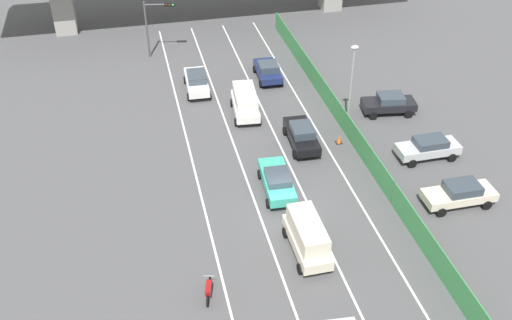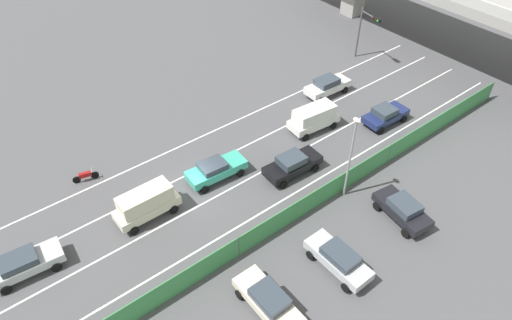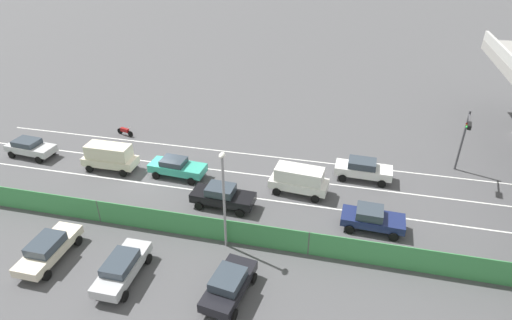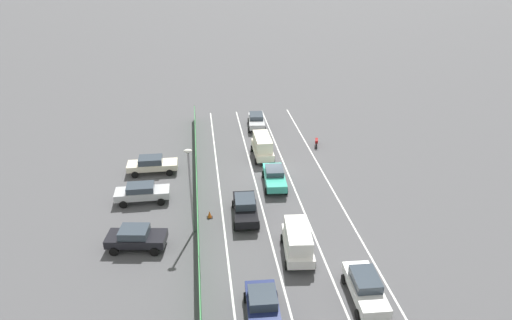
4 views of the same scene
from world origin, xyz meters
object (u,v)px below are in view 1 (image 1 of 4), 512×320
object	(u,v)px
car_hatchback_white	(197,81)
car_taxi_teal	(277,181)
motorcycle	(209,290)
car_sedan_black	(302,135)
parked_sedan_dark	(389,103)
traffic_cone	(339,140)
car_van_cream	(307,236)
parked_wagon_silver	(428,147)
car_van_white	(245,101)
traffic_light	(156,18)
street_lamp	(352,80)
parked_sedan_cream	(460,193)
car_sedan_navy	(268,70)

from	to	relation	value
car_hatchback_white	car_taxi_teal	distance (m)	15.30
motorcycle	car_sedan_black	bearing A→B (deg)	54.69
parked_sedan_dark	traffic_cone	world-z (taller)	parked_sedan_dark
car_van_cream	parked_wagon_silver	world-z (taller)	car_van_cream
car_van_white	car_sedan_black	xyz separation A→B (m)	(3.12, -5.24, -0.30)
car_sedan_black	traffic_light	world-z (taller)	traffic_light
car_van_cream	traffic_light	distance (m)	29.19
car_taxi_teal	parked_wagon_silver	size ratio (longest dim) A/B	1.05
parked_wagon_silver	street_lamp	bearing A→B (deg)	129.84
car_hatchback_white	traffic_cone	bearing A→B (deg)	-48.67
car_taxi_teal	traffic_light	distance (m)	23.41
car_van_white	street_lamp	distance (m)	8.69
parked_sedan_cream	car_sedan_navy	bearing A→B (deg)	111.58
parked_sedan_cream	car_sedan_black	bearing A→B (deg)	131.69
parked_sedan_cream	traffic_cone	bearing A→B (deg)	120.71
traffic_light	street_lamp	xyz separation A→B (m)	(12.89, -16.14, 0.43)
street_lamp	car_hatchback_white	bearing A→B (deg)	140.57
car_van_white	car_hatchback_white	bearing A→B (deg)	123.45
car_sedan_navy	parked_sedan_cream	distance (m)	21.14
car_taxi_teal	car_sedan_navy	xyz separation A→B (m)	(3.34, 15.69, -0.01)
street_lamp	car_van_white	bearing A→B (deg)	152.61
car_hatchback_white	traffic_cone	xyz separation A→B (m)	(9.14, -10.39, -0.66)
car_van_white	car_taxi_teal	xyz separation A→B (m)	(-0.07, -10.16, -0.34)
parked_sedan_cream	car_van_white	bearing A→B (deg)	127.99
street_lamp	parked_sedan_dark	bearing A→B (deg)	19.26
car_sedan_black	motorcycle	world-z (taller)	car_sedan_black
car_sedan_navy	car_sedan_black	size ratio (longest dim) A/B	0.91
car_sedan_navy	motorcycle	size ratio (longest dim) A/B	2.27
motorcycle	traffic_light	bearing A→B (deg)	89.31
motorcycle	parked_sedan_cream	bearing A→B (deg)	13.19
car_van_white	street_lamp	size ratio (longest dim) A/B	0.66
car_van_cream	parked_sedan_dark	distance (m)	17.73
car_hatchback_white	car_van_cream	distance (m)	21.20
car_sedan_black	parked_sedan_dark	distance (m)	8.69
car_van_cream	traffic_cone	distance (m)	12.07
traffic_light	traffic_cone	size ratio (longest dim) A/B	8.72
car_taxi_teal	motorcycle	bearing A→B (deg)	-126.71
parked_sedan_cream	street_lamp	bearing A→B (deg)	110.09
traffic_light	car_van_white	bearing A→B (deg)	-65.50
motorcycle	street_lamp	bearing A→B (deg)	47.32
car_hatchback_white	parked_sedan_cream	distance (m)	23.70
parked_sedan_cream	traffic_light	distance (m)	31.47
traffic_cone	street_lamp	bearing A→B (deg)	54.73
motorcycle	car_sedan_navy	bearing A→B (deg)	68.58
car_hatchback_white	traffic_light	size ratio (longest dim) A/B	0.85
parked_sedan_cream	street_lamp	world-z (taller)	street_lamp
car_sedan_black	motorcycle	size ratio (longest dim) A/B	2.49
car_sedan_black	car_sedan_navy	bearing A→B (deg)	89.22
car_hatchback_white	car_van_cream	bearing A→B (deg)	-80.94
car_taxi_teal	car_van_white	bearing A→B (deg)	89.58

